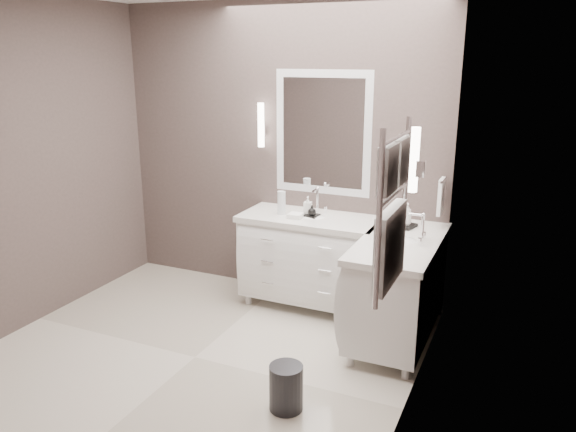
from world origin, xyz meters
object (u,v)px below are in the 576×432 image
at_px(towel_ladder, 391,219).
at_px(waste_bin, 286,387).
at_px(vanity_back, 310,255).
at_px(vanity_right, 398,284).

bearing_deg(towel_ladder, waste_bin, 171.54).
bearing_deg(towel_ladder, vanity_back, 124.10).
xyz_separation_m(vanity_right, waste_bin, (-0.43, -1.20, -0.33)).
relative_size(vanity_right, waste_bin, 4.01).
bearing_deg(waste_bin, vanity_back, 106.41).
bearing_deg(vanity_back, towel_ladder, -55.90).
distance_m(vanity_back, waste_bin, 1.63).
relative_size(vanity_back, waste_bin, 4.01).
relative_size(vanity_back, vanity_right, 1.00).
bearing_deg(waste_bin, towel_ladder, -8.46).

